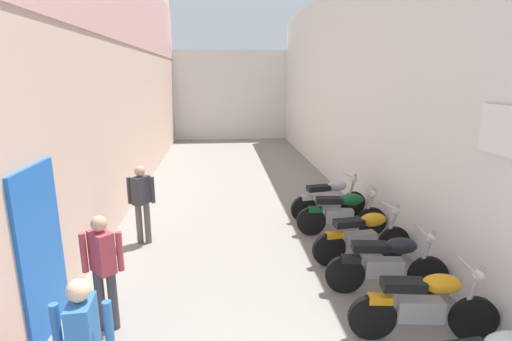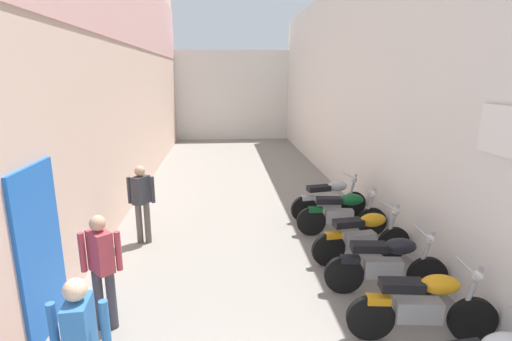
{
  "view_description": "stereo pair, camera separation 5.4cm",
  "coord_description": "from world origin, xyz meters",
  "px_view_note": "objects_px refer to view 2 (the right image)",
  "views": [
    {
      "loc": [
        -0.57,
        -1.29,
        3.25
      ],
      "look_at": [
        0.15,
        6.46,
        1.33
      ],
      "focal_mm": 27.32,
      "sensor_mm": 36.0,
      "label": 1
    },
    {
      "loc": [
        -0.52,
        -1.29,
        3.25
      ],
      "look_at": [
        0.15,
        6.46,
        1.33
      ],
      "focal_mm": 27.32,
      "sensor_mm": 36.0,
      "label": 2
    }
  ],
  "objects_px": {
    "motorcycle_second": "(424,305)",
    "motorcycle_fourth": "(363,236)",
    "motorcycle_third": "(387,263)",
    "motorcycle_sixth": "(330,198)",
    "pedestrian_mid_alley": "(102,264)",
    "motorcycle_fifth": "(342,212)",
    "pedestrian_further_down": "(142,199)"
  },
  "relations": [
    {
      "from": "motorcycle_second",
      "to": "motorcycle_third",
      "type": "height_order",
      "value": "same"
    },
    {
      "from": "motorcycle_second",
      "to": "motorcycle_fourth",
      "type": "relative_size",
      "value": 1.0
    },
    {
      "from": "motorcycle_fourth",
      "to": "motorcycle_sixth",
      "type": "distance_m",
      "value": 2.14
    },
    {
      "from": "motorcycle_fourth",
      "to": "motorcycle_sixth",
      "type": "height_order",
      "value": "same"
    },
    {
      "from": "motorcycle_third",
      "to": "pedestrian_further_down",
      "type": "xyz_separation_m",
      "value": [
        -4.01,
        2.21,
        0.42
      ]
    },
    {
      "from": "motorcycle_third",
      "to": "pedestrian_mid_alley",
      "type": "relative_size",
      "value": 1.18
    },
    {
      "from": "motorcycle_fourth",
      "to": "pedestrian_mid_alley",
      "type": "distance_m",
      "value": 4.29
    },
    {
      "from": "motorcycle_second",
      "to": "motorcycle_fourth",
      "type": "height_order",
      "value": "same"
    },
    {
      "from": "motorcycle_sixth",
      "to": "pedestrian_further_down",
      "type": "xyz_separation_m",
      "value": [
        -4.01,
        -0.97,
        0.42
      ]
    },
    {
      "from": "motorcycle_second",
      "to": "pedestrian_mid_alley",
      "type": "xyz_separation_m",
      "value": [
        -3.98,
        0.59,
        0.42
      ]
    },
    {
      "from": "motorcycle_fourth",
      "to": "motorcycle_fifth",
      "type": "height_order",
      "value": "same"
    },
    {
      "from": "motorcycle_sixth",
      "to": "motorcycle_third",
      "type": "bearing_deg",
      "value": -90.0
    },
    {
      "from": "pedestrian_further_down",
      "to": "motorcycle_third",
      "type": "bearing_deg",
      "value": -28.87
    },
    {
      "from": "pedestrian_mid_alley",
      "to": "pedestrian_further_down",
      "type": "height_order",
      "value": "same"
    },
    {
      "from": "motorcycle_fourth",
      "to": "motorcycle_fifth",
      "type": "xyz_separation_m",
      "value": [
        0.0,
        1.19,
        0.0
      ]
    },
    {
      "from": "motorcycle_third",
      "to": "motorcycle_sixth",
      "type": "xyz_separation_m",
      "value": [
        -0.0,
        3.18,
        0.0
      ]
    },
    {
      "from": "motorcycle_third",
      "to": "motorcycle_fourth",
      "type": "bearing_deg",
      "value": 90.0
    },
    {
      "from": "motorcycle_fourth",
      "to": "pedestrian_further_down",
      "type": "xyz_separation_m",
      "value": [
        -4.01,
        1.18,
        0.42
      ]
    },
    {
      "from": "pedestrian_mid_alley",
      "to": "pedestrian_further_down",
      "type": "distance_m",
      "value": 2.71
    },
    {
      "from": "motorcycle_third",
      "to": "pedestrian_further_down",
      "type": "bearing_deg",
      "value": 151.13
    },
    {
      "from": "motorcycle_second",
      "to": "motorcycle_fourth",
      "type": "distance_m",
      "value": 2.12
    },
    {
      "from": "motorcycle_fifth",
      "to": "motorcycle_fourth",
      "type": "bearing_deg",
      "value": -90.0
    },
    {
      "from": "motorcycle_fourth",
      "to": "motorcycle_sixth",
      "type": "xyz_separation_m",
      "value": [
        -0.0,
        2.14,
        0.0
      ]
    },
    {
      "from": "motorcycle_sixth",
      "to": "pedestrian_mid_alley",
      "type": "distance_m",
      "value": 5.43
    },
    {
      "from": "motorcycle_second",
      "to": "pedestrian_mid_alley",
      "type": "bearing_deg",
      "value": 171.51
    },
    {
      "from": "motorcycle_fourth",
      "to": "motorcycle_sixth",
      "type": "relative_size",
      "value": 1.01
    },
    {
      "from": "motorcycle_second",
      "to": "motorcycle_sixth",
      "type": "xyz_separation_m",
      "value": [
        -0.0,
        4.27,
        0.0
      ]
    },
    {
      "from": "motorcycle_third",
      "to": "motorcycle_fifth",
      "type": "height_order",
      "value": "same"
    },
    {
      "from": "motorcycle_fifth",
      "to": "pedestrian_further_down",
      "type": "distance_m",
      "value": 4.04
    },
    {
      "from": "motorcycle_fourth",
      "to": "pedestrian_mid_alley",
      "type": "bearing_deg",
      "value": -159.0
    },
    {
      "from": "motorcycle_second",
      "to": "motorcycle_fifth",
      "type": "height_order",
      "value": "same"
    },
    {
      "from": "motorcycle_third",
      "to": "motorcycle_fourth",
      "type": "height_order",
      "value": "same"
    }
  ]
}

